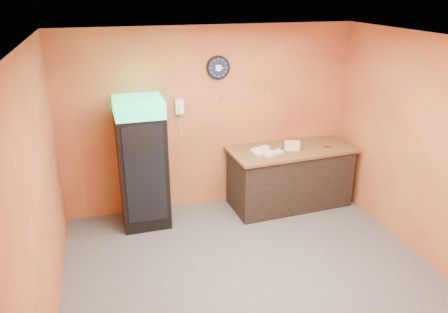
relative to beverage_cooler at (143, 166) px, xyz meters
name	(u,v)px	position (x,y,z in m)	size (l,w,h in m)	color
floor	(252,273)	(1.10, -1.61, -0.93)	(4.50, 4.50, 0.00)	#47474C
back_wall	(210,120)	(1.10, 0.39, 0.47)	(4.50, 0.02, 2.80)	#C47637
left_wall	(39,194)	(-1.15, -1.61, 0.47)	(0.02, 4.00, 2.80)	#C47637
right_wall	(424,150)	(3.35, -1.61, 0.47)	(0.02, 4.00, 2.80)	#C47637
ceiling	(258,41)	(1.10, -1.61, 1.87)	(4.50, 4.00, 0.02)	white
beverage_cooler	(143,166)	(0.00, 0.00, 0.00)	(0.67, 0.69, 1.89)	black
prep_counter	(289,178)	(2.28, -0.02, -0.47)	(1.84, 0.82, 0.92)	black
wall_clock	(218,68)	(1.22, 0.36, 1.27)	(0.35, 0.06, 0.35)	black
wall_phone	(180,107)	(0.62, 0.34, 0.73)	(0.12, 0.11, 0.22)	white
butcher_paper	(291,150)	(2.28, -0.02, 0.01)	(1.91, 0.88, 0.04)	brown
sub_roll_stack	(292,146)	(2.26, -0.10, 0.11)	(0.25, 0.15, 0.15)	beige
wrapped_sandwich_left	(262,152)	(1.77, -0.10, 0.05)	(0.27, 0.11, 0.04)	silver
wrapped_sandwich_mid	(273,153)	(1.91, -0.19, 0.06)	(0.30, 0.12, 0.04)	silver
wrapped_sandwich_right	(260,149)	(1.78, 0.02, 0.06)	(0.31, 0.12, 0.04)	silver
kitchen_tool	(281,147)	(2.12, 0.02, 0.06)	(0.06, 0.06, 0.06)	silver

